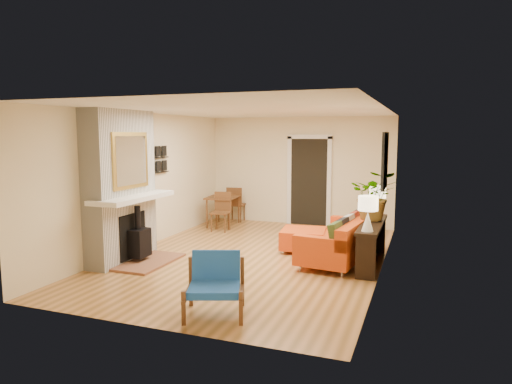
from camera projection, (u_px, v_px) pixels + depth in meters
room_shell at (318, 176)px, 10.30m from camera, size 6.50×6.50×6.50m
fireplace at (122, 190)px, 7.81m from camera, size 1.09×1.68×2.60m
sofa at (343, 240)px, 7.94m from camera, size 1.15×2.17×0.82m
ottoman at (303, 238)px, 8.60m from camera, size 0.90×0.90×0.41m
blue_chair at (215, 281)px, 5.61m from camera, size 0.90×0.89×0.74m
dining_table at (226, 202)px, 10.91m from camera, size 0.79×1.65×0.88m
console_table at (372, 231)px, 7.61m from camera, size 0.34×1.85×0.72m
lamp_near at (368, 209)px, 6.88m from camera, size 0.30×0.30×0.54m
lamp_far at (377, 197)px, 8.22m from camera, size 0.30×0.30×0.54m
houseplant at (374, 196)px, 7.76m from camera, size 0.83×0.74×0.85m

